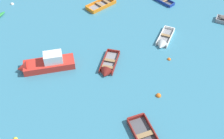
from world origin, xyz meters
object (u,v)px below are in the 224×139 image
Objects in this scene: rowboat_white_foreground_center at (163,42)px; mooring_buoy_central at (158,96)px; motor_launch_red_midfield_left at (45,64)px; rowboat_maroon_far_right at (107,69)px; rowboat_orange_near_camera at (108,1)px; mooring_buoy_between_boats_right at (12,4)px; mooring_buoy_trailing at (169,59)px; mooring_buoy_near_foreground at (15,139)px.

rowboat_white_foreground_center is 8.29× the size of mooring_buoy_central.
rowboat_white_foreground_center is at bearing 30.65° from motor_launch_red_midfield_left.
rowboat_orange_near_camera reaches higher than rowboat_maroon_far_right.
mooring_buoy_between_boats_right is (-13.75, 8.24, -0.16)m from rowboat_maroon_far_right.
mooring_buoy_central is at bearing -28.55° from mooring_buoy_between_boats_right.
rowboat_white_foreground_center is at bearing -40.65° from rowboat_orange_near_camera.
motor_launch_red_midfield_left is 10.50m from mooring_buoy_central.
mooring_buoy_between_boats_right is (-8.21, 9.21, -0.52)m from motor_launch_red_midfield_left.
motor_launch_red_midfield_left is at bearing -48.29° from mooring_buoy_between_boats_right.
rowboat_maroon_far_right reaches higher than mooring_buoy_trailing.
rowboat_orange_near_camera reaches higher than mooring_buoy_between_boats_right.
mooring_buoy_trailing is at bearing 84.23° from mooring_buoy_central.
mooring_buoy_near_foreground is at bearing -132.35° from mooring_buoy_trailing.
mooring_buoy_central is (4.90, -1.91, -0.16)m from rowboat_maroon_far_right.
mooring_buoy_between_boats_right is (-18.30, 3.23, -0.16)m from rowboat_white_foreground_center.
mooring_buoy_near_foreground is at bearing -146.25° from mooring_buoy_central.
rowboat_orange_near_camera is 11.49m from mooring_buoy_between_boats_right.
rowboat_white_foreground_center is at bearing 110.25° from mooring_buoy_trailing.
mooring_buoy_trailing is at bearing -15.95° from mooring_buoy_between_boats_right.
rowboat_orange_near_camera reaches higher than mooring_buoy_central.
mooring_buoy_near_foreground is 0.80× the size of mooring_buoy_between_boats_right.
rowboat_maroon_far_right is 7.90× the size of mooring_buoy_central.
motor_launch_red_midfield_left is at bearing -149.35° from rowboat_white_foreground_center.
rowboat_maroon_far_right is 0.69× the size of motor_launch_red_midfield_left.
mooring_buoy_trailing is (19.13, -5.47, 0.00)m from mooring_buoy_between_boats_right.
mooring_buoy_between_boats_right is at bearing 151.45° from mooring_buoy_central.
mooring_buoy_near_foreground is at bearing -61.73° from mooring_buoy_between_boats_right.
rowboat_white_foreground_center is at bearing 55.10° from mooring_buoy_near_foreground.
mooring_buoy_trailing is (10.92, 3.74, -0.52)m from motor_launch_red_midfield_left.
mooring_buoy_trailing is at bearing 27.26° from rowboat_maroon_far_right.
rowboat_white_foreground_center is 18.58m from mooring_buoy_between_boats_right.
rowboat_maroon_far_right is 16.03m from mooring_buoy_between_boats_right.
mooring_buoy_central is at bearing -87.08° from rowboat_white_foreground_center.
mooring_buoy_between_boats_right is (-11.10, -2.96, -0.20)m from rowboat_orange_near_camera.
rowboat_orange_near_camera is at bearing 139.35° from rowboat_white_foreground_center.
mooring_buoy_between_boats_right is 21.23m from mooring_buoy_central.
mooring_buoy_between_boats_right is at bearing 164.05° from mooring_buoy_trailing.
mooring_buoy_trailing is at bearing 18.91° from motor_launch_red_midfield_left.
rowboat_maroon_far_right reaches higher than mooring_buoy_central.
rowboat_maroon_far_right is 11.51m from rowboat_orange_near_camera.
mooring_buoy_near_foreground is (-2.15, -19.59, -0.20)m from rowboat_orange_near_camera.
mooring_buoy_between_boats_right is 19.89m from mooring_buoy_trailing.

